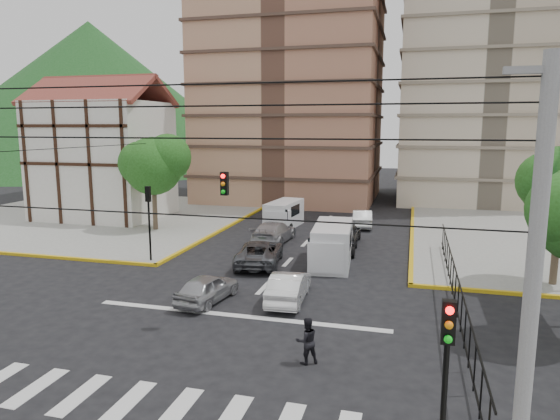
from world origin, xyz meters
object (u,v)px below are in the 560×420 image
(van_left_lane, at_px, (283,215))
(car_silver_front_left, at_px, (207,288))
(traffic_light_nw, at_px, (149,211))
(pedestrian_crosswalk, at_px, (307,341))
(car_white_front_right, at_px, (289,286))
(van_right_lane, at_px, (332,246))
(traffic_light_se, at_px, (446,368))

(van_left_lane, height_order, car_silver_front_left, van_left_lane)
(van_left_lane, bearing_deg, car_silver_front_left, -80.81)
(traffic_light_nw, xyz_separation_m, pedestrian_crosswalk, (11.55, -10.04, -2.30))
(traffic_light_nw, distance_m, pedestrian_crosswalk, 15.47)
(car_white_front_right, bearing_deg, van_right_lane, -102.02)
(van_left_lane, distance_m, car_white_front_right, 16.83)
(van_right_lane, height_order, van_left_lane, van_right_lane)
(traffic_light_se, xyz_separation_m, van_right_lane, (-5.17, 17.77, -1.96))
(traffic_light_nw, relative_size, van_right_lane, 0.81)
(traffic_light_nw, relative_size, pedestrian_crosswalk, 2.72)
(van_right_lane, distance_m, pedestrian_crosswalk, 12.27)
(traffic_light_se, distance_m, van_right_lane, 18.61)
(car_silver_front_left, xyz_separation_m, car_white_front_right, (3.60, 1.05, 0.04))
(traffic_light_nw, distance_m, van_left_lane, 13.12)
(van_right_lane, bearing_deg, van_left_lane, 114.33)
(van_right_lane, relative_size, car_silver_front_left, 1.42)
(traffic_light_se, relative_size, car_silver_front_left, 1.15)
(traffic_light_se, bearing_deg, pedestrian_crosswalk, 126.11)
(van_left_lane, bearing_deg, traffic_light_se, -62.71)
(car_silver_front_left, bearing_deg, traffic_light_nw, -33.24)
(traffic_light_se, distance_m, pedestrian_crosswalk, 7.25)
(car_silver_front_left, bearing_deg, car_white_front_right, -154.79)
(van_right_lane, height_order, car_white_front_right, van_right_lane)
(traffic_light_se, height_order, car_silver_front_left, traffic_light_se)
(traffic_light_nw, bearing_deg, car_silver_front_left, -42.12)
(traffic_light_nw, relative_size, van_left_lane, 0.92)
(van_right_lane, distance_m, van_left_lane, 11.20)
(traffic_light_nw, height_order, van_left_lane, traffic_light_nw)
(traffic_light_se, relative_size, car_white_front_right, 1.04)
(van_left_lane, distance_m, pedestrian_crosswalk, 22.96)
(car_silver_front_left, bearing_deg, pedestrian_crosswalk, 149.05)
(car_silver_front_left, relative_size, car_white_front_right, 0.90)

